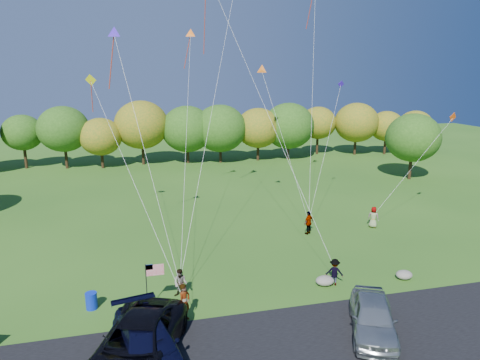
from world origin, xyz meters
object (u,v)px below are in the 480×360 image
Objects in this scene: flyer_a at (184,302)px; flyer_d at (309,223)px; minivan_silver at (373,317)px; flyer_e at (373,217)px; minivan_navy at (148,345)px; trash_barrel at (91,301)px; flyer_c at (334,272)px; minivan_dark at (137,344)px; flyer_b at (180,283)px.

flyer_d is at bearing -2.05° from flyer_a.
minivan_silver reaches higher than flyer_e.
minivan_navy is 17.30m from flyer_d.
minivan_silver is (10.06, -0.26, -0.02)m from minivan_navy.
flyer_e is at bearing 23.90° from minivan_navy.
flyer_a reaches higher than minivan_navy.
flyer_e is at bearing 19.80° from trash_barrel.
flyer_c is 0.94× the size of flyer_e.
minivan_silver is at bearing -12.79° from minivan_navy.
flyer_a reaches higher than trash_barrel.
minivan_navy is (0.41, -0.15, -0.06)m from minivan_dark.
minivan_silver is 14.76m from flyer_e.
flyer_c is at bearing 26.89° from flyer_b.
flyer_e is (15.73, 7.22, 0.04)m from flyer_b.
flyer_b is 1.02× the size of flyer_c.
minivan_silver is 8.83m from flyer_a.
minivan_silver reaches higher than flyer_b.
flyer_a is at bearing 33.81° from flyer_c.
minivan_silver is 5.52× the size of trash_barrel.
trash_barrel is at bearing -147.55° from flyer_b.
trash_barrel is at bearing 133.85° from minivan_dark.
flyer_a is 1.06× the size of flyer_d.
flyer_a is (2.25, 2.78, -0.00)m from minivan_dark.
minivan_navy is at bearing -156.78° from minivan_silver.
flyer_e is (18.03, 12.27, -0.12)m from minivan_dark.
minivan_navy is 10.07m from minivan_silver.
minivan_navy reaches higher than flyer_c.
minivan_navy is at bearing -62.60° from trash_barrel.
flyer_d is at bearing 66.03° from flyer_b.
flyer_d is at bearing 105.22° from minivan_silver.
minivan_navy reaches higher than minivan_silver.
minivan_dark is at bearing -82.97° from flyer_b.
flyer_e is 21.55m from trash_barrel.
minivan_dark is 4.04× the size of flyer_b.
minivan_dark reaches higher than flyer_b.
minivan_silver is at bearing 108.38° from flyer_c.
minivan_navy is 21.55m from flyer_e.
minivan_navy reaches higher than flyer_e.
trash_barrel is at bearing 106.10° from minivan_navy.
minivan_dark is 4.12× the size of flyer_c.
minivan_navy is at bearing -166.29° from flyer_a.
flyer_c is 10.64m from flyer_e.
minivan_dark is at bearing -65.73° from trash_barrel.
flyer_d reaches higher than flyer_b.
flyer_e reaches higher than trash_barrel.
flyer_c is at bearing 109.73° from minivan_silver.
minivan_silver is (10.48, -0.41, -0.08)m from minivan_dark.
flyer_c is at bearing 41.46° from minivan_dark.
minivan_dark is 17.49m from flyer_d.
minivan_dark is 10.49m from minivan_silver.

